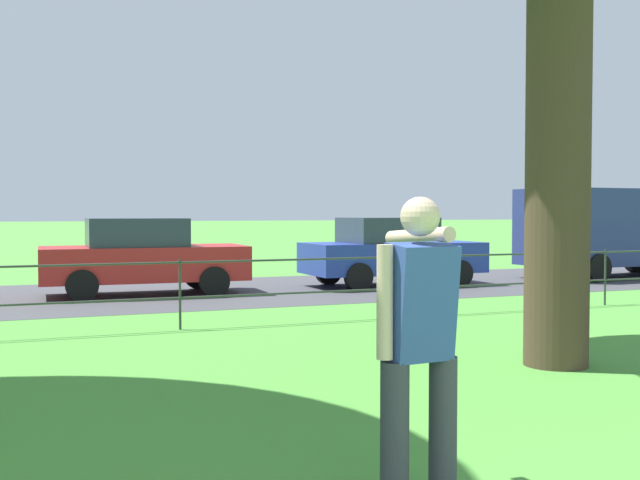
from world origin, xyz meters
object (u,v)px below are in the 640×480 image
Objects in this scene: panel_van_center at (616,228)px; car_blue_left at (391,251)px; car_red_right at (142,256)px; person_thrower at (418,341)px.

car_blue_left is at bearing 179.30° from panel_van_center.
car_red_right is 11.93m from panel_van_center.
panel_van_center is at bearing -0.70° from car_blue_left.
panel_van_center reaches higher than car_blue_left.
panel_van_center is (11.92, -0.23, 0.49)m from car_red_right.
car_blue_left is at bearing 63.20° from person_thrower.
car_red_right is at bearing 178.41° from car_blue_left.
person_thrower is 11.81m from car_red_right.
person_thrower is 16.88m from panel_van_center.
panel_van_center is (12.29, 11.57, 0.33)m from person_thrower.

